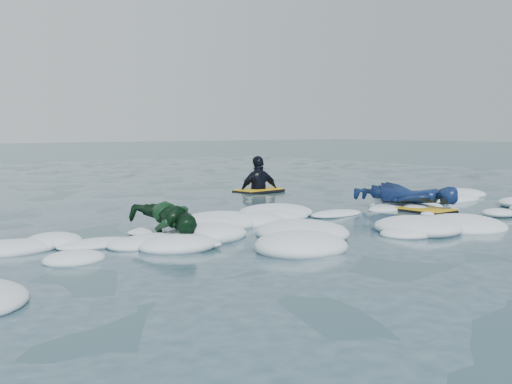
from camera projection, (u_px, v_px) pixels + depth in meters
ground at (332, 238)px, 8.34m from camera, size 120.00×120.00×0.00m
foam_band at (280, 229)px, 9.15m from camera, size 12.00×3.10×0.30m
prone_woman_unit at (408, 197)px, 11.07m from camera, size 1.14×1.91×0.47m
prone_child_unit at (170, 221)px, 8.10m from camera, size 0.82×1.34×0.50m
waiting_rider_unit at (259, 193)px, 14.33m from camera, size 1.18×0.75×1.67m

